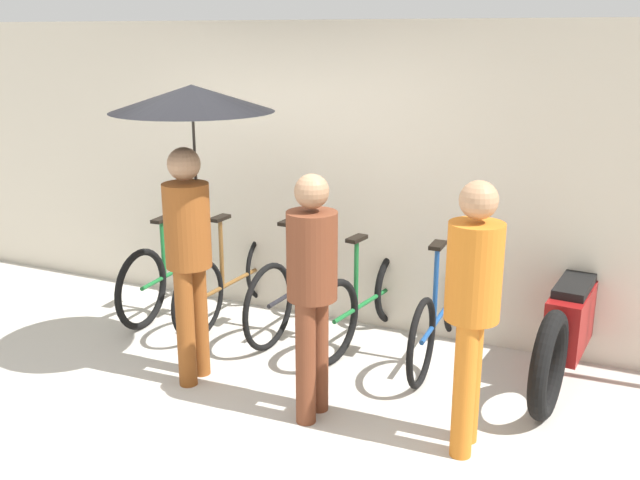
% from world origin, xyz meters
% --- Properties ---
extents(ground_plane, '(30.00, 30.00, 0.00)m').
position_xyz_m(ground_plane, '(0.00, 0.00, 0.00)').
color(ground_plane, '#B7B2A8').
extents(back_wall, '(11.42, 0.12, 2.53)m').
position_xyz_m(back_wall, '(0.00, 2.03, 1.27)').
color(back_wall, beige).
rests_on(back_wall, ground).
extents(parked_bicycle_0, '(0.44, 1.76, 1.05)m').
position_xyz_m(parked_bicycle_0, '(-1.24, 1.64, 0.36)').
color(parked_bicycle_0, black).
rests_on(parked_bicycle_0, ground).
extents(parked_bicycle_1, '(0.44, 1.73, 0.97)m').
position_xyz_m(parked_bicycle_1, '(-0.62, 1.64, 0.36)').
color(parked_bicycle_1, black).
rests_on(parked_bicycle_1, ground).
extents(parked_bicycle_2, '(0.44, 1.69, 1.00)m').
position_xyz_m(parked_bicycle_2, '(0.00, 1.68, 0.37)').
color(parked_bicycle_2, black).
rests_on(parked_bicycle_2, ground).
extents(parked_bicycle_3, '(0.45, 1.64, 1.06)m').
position_xyz_m(parked_bicycle_3, '(0.62, 1.65, 0.35)').
color(parked_bicycle_3, black).
rests_on(parked_bicycle_3, ground).
extents(parked_bicycle_4, '(0.44, 1.72, 1.01)m').
position_xyz_m(parked_bicycle_4, '(1.24, 1.62, 0.35)').
color(parked_bicycle_4, black).
rests_on(parked_bicycle_4, ground).
extents(pedestrian_leading, '(1.12, 1.12, 2.10)m').
position_xyz_m(pedestrian_leading, '(-0.28, 0.58, 1.70)').
color(pedestrian_leading, brown).
rests_on(pedestrian_leading, ground).
extents(pedestrian_center, '(0.32, 0.32, 1.62)m').
position_xyz_m(pedestrian_center, '(0.72, 0.38, 0.95)').
color(pedestrian_center, brown).
rests_on(pedestrian_center, ground).
extents(pedestrian_trailing, '(0.32, 0.32, 1.66)m').
position_xyz_m(pedestrian_trailing, '(1.72, 0.42, 0.97)').
color(pedestrian_trailing, '#C66B1E').
rests_on(pedestrian_trailing, ground).
extents(motorcycle, '(0.58, 2.10, 0.93)m').
position_xyz_m(motorcycle, '(2.18, 1.69, 0.41)').
color(motorcycle, black).
rests_on(motorcycle, ground).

